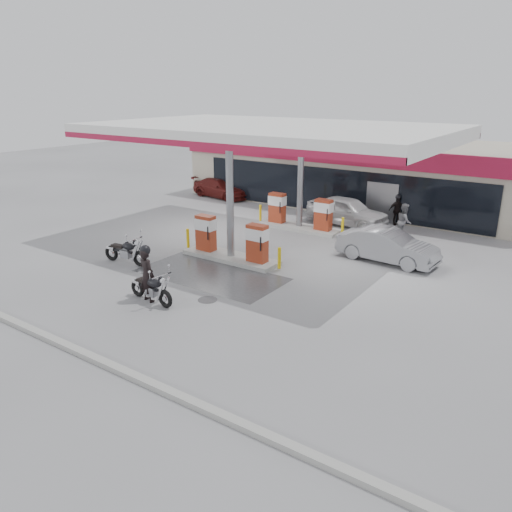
{
  "coord_description": "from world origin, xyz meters",
  "views": [
    {
      "loc": [
        12.67,
        -14.44,
        7.17
      ],
      "look_at": [
        2.67,
        0.07,
        1.2
      ],
      "focal_mm": 35.0,
      "sensor_mm": 36.0,
      "label": 1
    }
  ],
  "objects_px": {
    "pump_island_near": "(231,244)",
    "attendant": "(404,221)",
    "parked_motorcycle": "(126,252)",
    "sedan_white": "(347,211)",
    "biker_main": "(147,275)",
    "hatchback_silver": "(388,246)",
    "parked_car_left": "(221,188)",
    "pump_island_far": "(299,216)",
    "biker_walking": "(397,210)",
    "main_motorcycle": "(152,289)"
  },
  "relations": [
    {
      "from": "pump_island_far",
      "to": "parked_motorcycle",
      "type": "height_order",
      "value": "pump_island_far"
    },
    {
      "from": "pump_island_far",
      "to": "biker_main",
      "type": "height_order",
      "value": "biker_main"
    },
    {
      "from": "pump_island_near",
      "to": "hatchback_silver",
      "type": "relative_size",
      "value": 1.19
    },
    {
      "from": "attendant",
      "to": "sedan_white",
      "type": "bearing_deg",
      "value": 53.9
    },
    {
      "from": "biker_walking",
      "to": "sedan_white",
      "type": "bearing_deg",
      "value": 171.79
    },
    {
      "from": "hatchback_silver",
      "to": "biker_walking",
      "type": "distance_m",
      "value": 6.46
    },
    {
      "from": "main_motorcycle",
      "to": "sedan_white",
      "type": "bearing_deg",
      "value": 90.46
    },
    {
      "from": "pump_island_far",
      "to": "sedan_white",
      "type": "height_order",
      "value": "pump_island_far"
    },
    {
      "from": "pump_island_far",
      "to": "biker_walking",
      "type": "relative_size",
      "value": 3.22
    },
    {
      "from": "pump_island_far",
      "to": "biker_main",
      "type": "relative_size",
      "value": 2.66
    },
    {
      "from": "parked_car_left",
      "to": "biker_walking",
      "type": "distance_m",
      "value": 12.42
    },
    {
      "from": "parked_motorcycle",
      "to": "main_motorcycle",
      "type": "bearing_deg",
      "value": -36.2
    },
    {
      "from": "parked_car_left",
      "to": "biker_walking",
      "type": "height_order",
      "value": "biker_walking"
    },
    {
      "from": "parked_motorcycle",
      "to": "attendant",
      "type": "xyz_separation_m",
      "value": [
        8.49,
        10.42,
        0.37
      ]
    },
    {
      "from": "attendant",
      "to": "hatchback_silver",
      "type": "xyz_separation_m",
      "value": [
        0.6,
        -3.83,
        -0.18
      ]
    },
    {
      "from": "hatchback_silver",
      "to": "biker_walking",
      "type": "height_order",
      "value": "biker_walking"
    },
    {
      "from": "biker_main",
      "to": "hatchback_silver",
      "type": "distance_m",
      "value": 10.36
    },
    {
      "from": "biker_walking",
      "to": "pump_island_far",
      "type": "bearing_deg",
      "value": 179.92
    },
    {
      "from": "hatchback_silver",
      "to": "parked_car_left",
      "type": "height_order",
      "value": "hatchback_silver"
    },
    {
      "from": "biker_main",
      "to": "hatchback_silver",
      "type": "height_order",
      "value": "biker_main"
    },
    {
      "from": "pump_island_near",
      "to": "biker_main",
      "type": "distance_m",
      "value": 5.25
    },
    {
      "from": "biker_walking",
      "to": "main_motorcycle",
      "type": "bearing_deg",
      "value": -146.84
    },
    {
      "from": "hatchback_silver",
      "to": "pump_island_far",
      "type": "bearing_deg",
      "value": 70.91
    },
    {
      "from": "pump_island_near",
      "to": "attendant",
      "type": "height_order",
      "value": "pump_island_near"
    },
    {
      "from": "pump_island_near",
      "to": "biker_main",
      "type": "xyz_separation_m",
      "value": [
        0.33,
        -5.23,
        0.26
      ]
    },
    {
      "from": "pump_island_near",
      "to": "biker_main",
      "type": "relative_size",
      "value": 2.66
    },
    {
      "from": "attendant",
      "to": "biker_main",
      "type": "bearing_deg",
      "value": 135.76
    },
    {
      "from": "sedan_white",
      "to": "parked_motorcycle",
      "type": "bearing_deg",
      "value": 161.53
    },
    {
      "from": "main_motorcycle",
      "to": "pump_island_near",
      "type": "bearing_deg",
      "value": 101.28
    },
    {
      "from": "biker_main",
      "to": "attendant",
      "type": "height_order",
      "value": "biker_main"
    },
    {
      "from": "biker_main",
      "to": "parked_motorcycle",
      "type": "bearing_deg",
      "value": -21.96
    },
    {
      "from": "main_motorcycle",
      "to": "biker_walking",
      "type": "xyz_separation_m",
      "value": [
        3.41,
        15.05,
        0.3
      ]
    },
    {
      "from": "biker_walking",
      "to": "parked_motorcycle",
      "type": "bearing_deg",
      "value": -163.74
    },
    {
      "from": "biker_main",
      "to": "main_motorcycle",
      "type": "bearing_deg",
      "value": -174.91
    },
    {
      "from": "parked_car_left",
      "to": "pump_island_far",
      "type": "bearing_deg",
      "value": -107.84
    },
    {
      "from": "hatchback_silver",
      "to": "biker_main",
      "type": "bearing_deg",
      "value": 152.15
    },
    {
      "from": "hatchback_silver",
      "to": "parked_car_left",
      "type": "distance_m",
      "value": 15.61
    },
    {
      "from": "parked_motorcycle",
      "to": "biker_walking",
      "type": "relative_size",
      "value": 1.42
    },
    {
      "from": "sedan_white",
      "to": "biker_walking",
      "type": "bearing_deg",
      "value": -48.22
    },
    {
      "from": "biker_main",
      "to": "attendant",
      "type": "bearing_deg",
      "value": -101.37
    },
    {
      "from": "sedan_white",
      "to": "attendant",
      "type": "bearing_deg",
      "value": -96.76
    },
    {
      "from": "main_motorcycle",
      "to": "parked_motorcycle",
      "type": "distance_m",
      "value": 4.49
    },
    {
      "from": "main_motorcycle",
      "to": "biker_main",
      "type": "relative_size",
      "value": 1.13
    },
    {
      "from": "sedan_white",
      "to": "attendant",
      "type": "distance_m",
      "value": 3.51
    },
    {
      "from": "biker_main",
      "to": "parked_motorcycle",
      "type": "relative_size",
      "value": 0.85
    },
    {
      "from": "attendant",
      "to": "hatchback_silver",
      "type": "bearing_deg",
      "value": 165.39
    },
    {
      "from": "attendant",
      "to": "biker_walking",
      "type": "distance_m",
      "value": 2.66
    },
    {
      "from": "parked_motorcycle",
      "to": "hatchback_silver",
      "type": "xyz_separation_m",
      "value": [
        9.08,
        6.59,
        0.2
      ]
    },
    {
      "from": "parked_motorcycle",
      "to": "sedan_white",
      "type": "bearing_deg",
      "value": 59.66
    },
    {
      "from": "pump_island_near",
      "to": "pump_island_far",
      "type": "relative_size",
      "value": 1.0
    }
  ]
}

